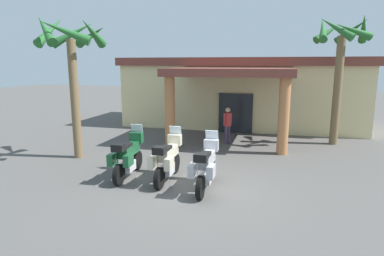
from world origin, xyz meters
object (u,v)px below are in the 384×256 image
motorcycle_green (128,156)px  palm_tree_roadside (71,51)px  motel_building (242,91)px  pedestrian (228,123)px  motorcycle_cream (167,159)px  palm_tree_near_portico (341,51)px  motorcycle_silver (206,166)px

motorcycle_green → palm_tree_roadside: palm_tree_roadside is taller
motel_building → pedestrian: motel_building is taller
pedestrian → motorcycle_cream: bearing=-67.7°
motorcycle_cream → pedestrian: (0.93, 5.34, 0.28)m
motel_building → pedestrian: size_ratio=8.22×
motorcycle_cream → palm_tree_near_portico: 9.39m
palm_tree_near_portico → pedestrian: bearing=-164.3°
motorcycle_cream → pedestrian: pedestrian is taller
palm_tree_roadside → motorcycle_cream: bearing=-18.8°
motorcycle_cream → palm_tree_near_portico: size_ratio=0.38×
motorcycle_green → motorcycle_silver: same height
motorcycle_silver → palm_tree_roadside: palm_tree_roadside is taller
motorcycle_cream → motorcycle_silver: 1.39m
motorcycle_green → palm_tree_roadside: (-3.00, 1.53, 3.43)m
motel_building → palm_tree_roadside: 10.65m
motel_building → palm_tree_roadside: (-5.14, -9.09, 2.08)m
motorcycle_silver → pedestrian: size_ratio=1.31×
pedestrian → palm_tree_roadside: palm_tree_roadside is taller
motorcycle_silver → motel_building: bearing=0.5°
motel_building → palm_tree_near_portico: palm_tree_near_portico is taller
motorcycle_green → palm_tree_near_portico: (6.96, 6.70, 3.50)m
motorcycle_cream → palm_tree_near_portico: palm_tree_near_portico is taller
motel_building → motorcycle_green: (-2.14, -10.62, -1.34)m
motorcycle_silver → palm_tree_near_portico: size_ratio=0.38×
motorcycle_silver → palm_tree_near_portico: (4.27, 7.02, 3.50)m
motorcycle_cream → palm_tree_near_portico: bearing=-42.2°
motorcycle_green → motorcycle_cream: bearing=-92.9°
motorcycle_cream → pedestrian: size_ratio=1.31×
motel_building → palm_tree_roadside: size_ratio=2.52×
palm_tree_near_portico → palm_tree_roadside: 11.23m
palm_tree_roadside → motorcycle_green: bearing=-27.0°
motel_building → pedestrian: (0.13, -5.23, -1.06)m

